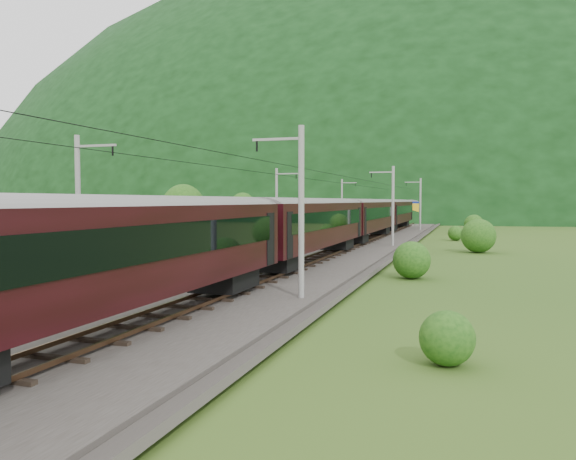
% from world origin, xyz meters
% --- Properties ---
extents(ground, '(600.00, 600.00, 0.00)m').
position_xyz_m(ground, '(0.00, 0.00, 0.00)').
color(ground, '#294B17').
rests_on(ground, ground).
extents(railbed, '(14.00, 220.00, 0.30)m').
position_xyz_m(railbed, '(0.00, 10.00, 0.15)').
color(railbed, '#38332D').
rests_on(railbed, ground).
extents(track_left, '(2.40, 220.00, 0.27)m').
position_xyz_m(track_left, '(-2.40, 10.00, 0.37)').
color(track_left, brown).
rests_on(track_left, railbed).
extents(track_right, '(2.40, 220.00, 0.27)m').
position_xyz_m(track_right, '(2.40, 10.00, 0.37)').
color(track_right, brown).
rests_on(track_right, railbed).
extents(catenary_left, '(2.54, 192.28, 8.00)m').
position_xyz_m(catenary_left, '(-6.12, 32.00, 4.50)').
color(catenary_left, gray).
rests_on(catenary_left, railbed).
extents(catenary_right, '(2.54, 192.28, 8.00)m').
position_xyz_m(catenary_right, '(6.12, 32.00, 4.50)').
color(catenary_right, gray).
rests_on(catenary_right, railbed).
extents(overhead_wires, '(4.83, 198.00, 0.03)m').
position_xyz_m(overhead_wires, '(0.00, 10.00, 7.10)').
color(overhead_wires, black).
rests_on(overhead_wires, ground).
extents(mountain_main, '(504.00, 360.00, 244.00)m').
position_xyz_m(mountain_main, '(0.00, 260.00, 0.00)').
color(mountain_main, black).
rests_on(mountain_main, ground).
extents(mountain_ridge, '(336.00, 280.00, 132.00)m').
position_xyz_m(mountain_ridge, '(-120.00, 300.00, 0.00)').
color(mountain_ridge, black).
rests_on(mountain_ridge, ground).
extents(train, '(3.13, 174.23, 5.45)m').
position_xyz_m(train, '(2.40, 15.21, 3.68)').
color(train, black).
rests_on(train, ground).
extents(hazard_post_near, '(0.18, 0.18, 1.69)m').
position_xyz_m(hazard_post_near, '(-0.52, 25.56, 1.14)').
color(hazard_post_near, red).
rests_on(hazard_post_near, railbed).
extents(hazard_post_far, '(0.16, 0.16, 1.54)m').
position_xyz_m(hazard_post_far, '(0.50, 40.75, 1.07)').
color(hazard_post_far, red).
rests_on(hazard_post_far, railbed).
extents(signal, '(0.24, 0.24, 2.15)m').
position_xyz_m(signal, '(-4.62, 51.70, 1.56)').
color(signal, black).
rests_on(signal, railbed).
extents(vegetation_left, '(12.91, 147.87, 6.73)m').
position_xyz_m(vegetation_left, '(-13.21, 18.94, 2.41)').
color(vegetation_left, '#194412').
rests_on(vegetation_left, ground).
extents(vegetation_right, '(6.95, 104.94, 2.84)m').
position_xyz_m(vegetation_right, '(12.59, 15.23, 1.21)').
color(vegetation_right, '#194412').
rests_on(vegetation_right, ground).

